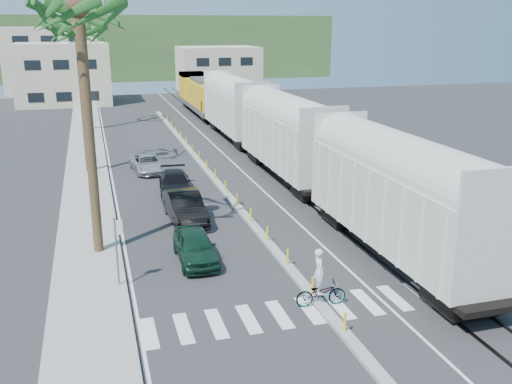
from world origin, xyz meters
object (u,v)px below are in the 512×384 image
street_sign (116,243)px  car_second (185,207)px  car_lead (195,246)px  cyclist (320,288)px

street_sign → car_second: 8.49m
car_lead → car_second: 5.61m
car_lead → car_second: size_ratio=0.84×
street_sign → car_lead: street_sign is taller
car_lead → car_second: car_second is taller
car_lead → car_second: (0.45, 5.59, 0.10)m
street_sign → car_lead: size_ratio=0.72×
street_sign → cyclist: (7.31, -3.74, -1.22)m
street_sign → car_second: bearing=61.9°
car_lead → cyclist: bearing=-55.5°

